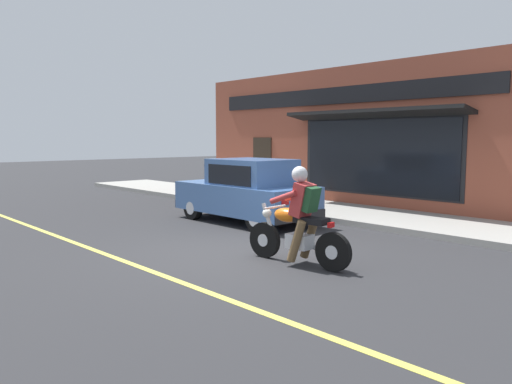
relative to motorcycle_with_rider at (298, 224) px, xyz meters
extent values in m
plane|color=#2B2B2D|center=(-0.22, 1.26, -0.68)|extent=(80.00, 80.00, 0.00)
cube|color=#9E9B93|center=(4.84, 4.26, -0.61)|extent=(2.60, 22.00, 0.14)
cube|color=#D1C64C|center=(-2.02, 4.26, -0.67)|extent=(0.12, 19.80, 0.01)
cube|color=brown|center=(6.39, 4.10, 1.42)|extent=(0.50, 11.74, 4.20)
cube|color=black|center=(6.12, 2.63, 0.87)|extent=(0.04, 4.93, 2.10)
cube|color=black|center=(6.13, 2.63, 0.87)|extent=(0.02, 5.16, 2.20)
cube|color=#2D2319|center=(6.12, 7.32, 0.37)|extent=(0.04, 0.90, 2.10)
cube|color=black|center=(5.79, 2.63, 2.07)|extent=(0.81, 5.63, 0.24)
cube|color=black|center=(6.11, 4.10, 2.67)|extent=(0.06, 9.98, 0.50)
cylinder|color=black|center=(-0.08, 0.72, -0.37)|extent=(0.16, 0.63, 0.62)
cylinder|color=silver|center=(-0.08, 0.72, -0.37)|extent=(0.14, 0.23, 0.22)
cylinder|color=black|center=(0.07, -0.68, -0.37)|extent=(0.16, 0.63, 0.62)
cylinder|color=silver|center=(0.07, -0.68, -0.37)|extent=(0.14, 0.23, 0.22)
cube|color=silver|center=(0.00, -0.03, -0.29)|extent=(0.32, 0.43, 0.24)
ellipsoid|color=orange|center=(-0.02, 0.22, 0.12)|extent=(0.35, 0.55, 0.24)
cube|color=black|center=(0.02, -0.26, 0.08)|extent=(0.32, 0.58, 0.10)
cylinder|color=silver|center=(-0.07, 0.62, -0.05)|extent=(0.10, 0.33, 0.68)
cylinder|color=silver|center=(-0.05, 0.50, 0.23)|extent=(0.56, 0.10, 0.04)
sphere|color=silver|center=(-0.07, 0.67, 0.11)|extent=(0.16, 0.16, 0.16)
cylinder|color=silver|center=(0.20, -0.41, -0.39)|extent=(0.14, 0.56, 0.08)
cube|color=red|center=(0.06, -0.63, 0.05)|extent=(0.13, 0.07, 0.08)
cylinder|color=brown|center=(-0.17, -0.12, -0.25)|extent=(0.17, 0.36, 0.71)
cylinder|color=brown|center=(0.19, -0.08, -0.25)|extent=(0.17, 0.36, 0.71)
cube|color=#B23333|center=(0.01, -0.08, 0.40)|extent=(0.37, 0.36, 0.57)
cylinder|color=#B23333|center=(-0.22, 0.14, 0.44)|extent=(0.14, 0.53, 0.26)
cylinder|color=#B23333|center=(0.18, 0.18, 0.44)|extent=(0.14, 0.53, 0.26)
sphere|color=silver|center=(0.00, -0.02, 0.81)|extent=(0.26, 0.26, 0.26)
cube|color=#1E4728|center=(0.02, -0.24, 0.42)|extent=(0.30, 0.27, 0.42)
cylinder|color=black|center=(1.41, 4.93, -0.38)|extent=(0.18, 0.60, 0.60)
cylinder|color=silver|center=(1.41, 4.93, -0.38)|extent=(0.20, 0.33, 0.33)
cylinder|color=black|center=(2.85, 4.93, -0.38)|extent=(0.18, 0.60, 0.60)
cylinder|color=silver|center=(2.85, 4.93, -0.38)|extent=(0.20, 0.33, 0.33)
cylinder|color=black|center=(1.41, 2.53, -0.38)|extent=(0.18, 0.60, 0.60)
cylinder|color=silver|center=(1.41, 2.53, -0.38)|extent=(0.20, 0.33, 0.33)
cylinder|color=black|center=(2.85, 2.53, -0.38)|extent=(0.18, 0.60, 0.60)
cylinder|color=silver|center=(2.85, 2.53, -0.38)|extent=(0.20, 0.33, 0.33)
cube|color=#42669E|center=(2.13, 3.73, -0.08)|extent=(1.64, 3.70, 0.70)
cube|color=#42669E|center=(2.13, 3.48, 0.56)|extent=(1.44, 1.90, 0.66)
cube|color=black|center=(2.13, 4.35, 0.51)|extent=(1.32, 0.35, 0.51)
cube|color=black|center=(1.41, 3.48, 0.54)|extent=(0.03, 1.52, 0.46)
cube|color=black|center=(2.86, 3.48, 0.54)|extent=(0.03, 1.52, 0.46)
cube|color=silver|center=(1.62, 5.59, 0.04)|extent=(0.24, 0.04, 0.14)
cube|color=red|center=(1.62, 1.87, 0.06)|extent=(0.20, 0.04, 0.16)
cube|color=silver|center=(2.64, 5.59, 0.04)|extent=(0.24, 0.04, 0.14)
cube|color=red|center=(2.64, 1.87, 0.06)|extent=(0.20, 0.04, 0.16)
cube|color=#28282B|center=(2.13, 5.56, -0.33)|extent=(1.61, 0.12, 0.20)
cube|color=#28282B|center=(2.13, 1.90, -0.33)|extent=(1.61, 0.12, 0.20)
cube|color=black|center=(4.40, 5.60, -0.52)|extent=(0.36, 0.36, 0.04)
cone|color=orange|center=(4.40, 5.60, -0.22)|extent=(0.28, 0.28, 0.56)
cylinder|color=white|center=(4.40, 5.60, -0.20)|extent=(0.20, 0.20, 0.08)
camera|label=1|loc=(-5.97, -5.44, 1.39)|focal=35.00mm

